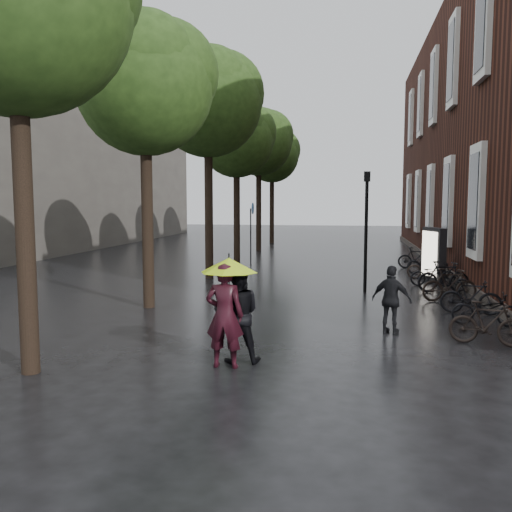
% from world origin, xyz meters
% --- Properties ---
extents(ground, '(120.00, 120.00, 0.00)m').
position_xyz_m(ground, '(0.00, 0.00, 0.00)').
color(ground, black).
extents(bg_building, '(16.00, 30.00, 14.00)m').
position_xyz_m(bg_building, '(-22.00, 28.00, 7.00)').
color(bg_building, '#47423D').
rests_on(bg_building, ground).
extents(street_trees, '(4.33, 34.03, 8.91)m').
position_xyz_m(street_trees, '(-3.99, 15.91, 6.34)').
color(street_trees, black).
rests_on(street_trees, ground).
extents(person_burgundy, '(0.70, 0.47, 1.91)m').
position_xyz_m(person_burgundy, '(-0.70, 1.91, 0.96)').
color(person_burgundy, black).
rests_on(person_burgundy, ground).
extents(person_black, '(1.00, 0.83, 1.84)m').
position_xyz_m(person_black, '(-0.54, 2.27, 0.92)').
color(person_black, black).
rests_on(person_black, ground).
extents(lime_umbrella, '(1.05, 1.05, 1.55)m').
position_xyz_m(lime_umbrella, '(-0.64, 2.04, 1.86)').
color(lime_umbrella, black).
rests_on(lime_umbrella, ground).
extents(pedestrian_walking, '(0.99, 0.71, 1.57)m').
position_xyz_m(pedestrian_walking, '(2.48, 5.00, 0.78)').
color(pedestrian_walking, black).
rests_on(pedestrian_walking, ground).
extents(parked_bicycles, '(2.00, 13.85, 1.04)m').
position_xyz_m(parked_bicycles, '(4.59, 11.10, 0.46)').
color(parked_bicycles, black).
rests_on(parked_bicycles, ground).
extents(ad_lightbox, '(0.31, 1.35, 2.04)m').
position_xyz_m(ad_lightbox, '(4.59, 13.27, 1.02)').
color(ad_lightbox, black).
rests_on(ad_lightbox, ground).
extents(lamp_post, '(0.20, 0.20, 3.98)m').
position_xyz_m(lamp_post, '(2.05, 10.67, 2.41)').
color(lamp_post, black).
rests_on(lamp_post, ground).
extents(cycle_sign, '(0.15, 0.53, 2.93)m').
position_xyz_m(cycle_sign, '(-3.13, 18.09, 1.94)').
color(cycle_sign, '#262628').
rests_on(cycle_sign, ground).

